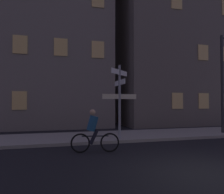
% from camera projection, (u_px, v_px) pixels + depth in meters
% --- Properties ---
extents(ground_plane, '(80.00, 80.00, 0.00)m').
position_uv_depth(ground_plane, '(211.00, 174.00, 5.58)').
color(ground_plane, black).
extents(sidewalk_kerb, '(40.00, 3.37, 0.14)m').
position_uv_depth(sidewalk_kerb, '(128.00, 136.00, 11.73)').
color(sidewalk_kerb, gray).
rests_on(sidewalk_kerb, ground_plane).
extents(signpost, '(1.71, 1.64, 3.54)m').
position_uv_depth(signpost, '(120.00, 94.00, 10.43)').
color(signpost, gray).
rests_on(signpost, sidewalk_kerb).
extents(cyclist, '(1.81, 0.38, 1.61)m').
position_uv_depth(cyclist, '(94.00, 132.00, 8.07)').
color(cyclist, black).
rests_on(cyclist, ground_plane).
extents(building_left_block, '(10.29, 7.06, 17.56)m').
position_uv_depth(building_left_block, '(44.00, 19.00, 17.82)').
color(building_left_block, slate).
rests_on(building_left_block, ground_plane).
extents(building_right_block, '(11.49, 9.26, 21.85)m').
position_uv_depth(building_right_block, '(171.00, 11.00, 21.41)').
color(building_right_block, '#6B6056').
rests_on(building_right_block, ground_plane).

